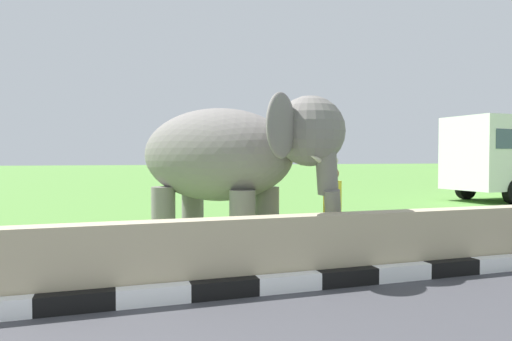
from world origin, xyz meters
TOP-DOWN VIEW (x-y plane):
  - striped_curb at (-0.35, 4.07)m, footprint 16.20×0.20m
  - barrier_parapet at (2.00, 4.37)m, footprint 28.00×0.36m
  - elephant at (2.59, 6.29)m, footprint 3.81×3.86m
  - person_handler at (4.33, 5.75)m, footprint 0.51×0.56m

SIDE VIEW (x-z plane):
  - striped_curb at x=-0.35m, z-range 0.00..0.24m
  - barrier_parapet at x=2.00m, z-range 0.00..1.00m
  - person_handler at x=4.33m, z-range 0.10..1.75m
  - elephant at x=2.59m, z-range 0.42..3.26m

